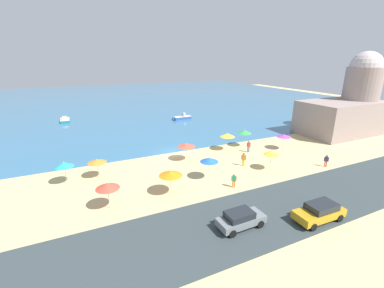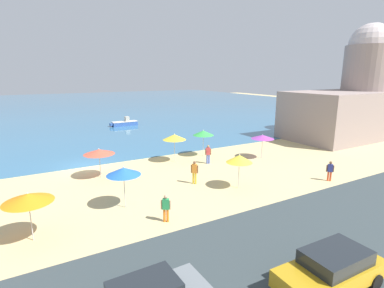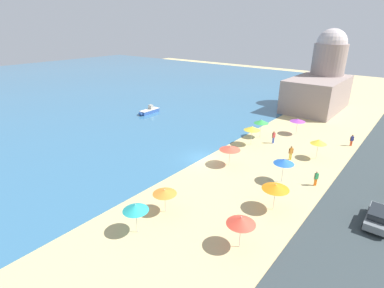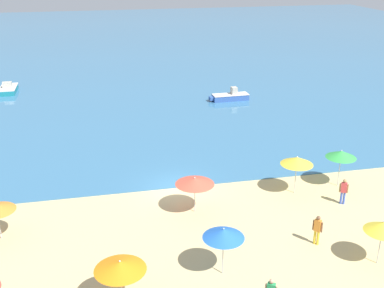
{
  "view_description": "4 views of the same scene",
  "coord_description": "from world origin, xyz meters",
  "px_view_note": "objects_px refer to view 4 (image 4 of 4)",
  "views": [
    {
      "loc": [
        -12.37,
        -33.07,
        13.04
      ],
      "look_at": [
        2.59,
        -0.97,
        1.26
      ],
      "focal_mm": 24.0,
      "sensor_mm": 36.0,
      "label": 1
    },
    {
      "loc": [
        -4.3,
        -26.72,
        8.06
      ],
      "look_at": [
        10.78,
        -0.27,
        0.91
      ],
      "focal_mm": 28.0,
      "sensor_mm": 36.0,
      "label": 2
    },
    {
      "loc": [
        -26.38,
        -19.59,
        15.25
      ],
      "look_at": [
        0.99,
        2.4,
        1.01
      ],
      "focal_mm": 28.0,
      "sensor_mm": 36.0,
      "label": 3
    },
    {
      "loc": [
        -5.19,
        -29.11,
        15.11
      ],
      "look_at": [
        1.75,
        2.67,
        2.07
      ],
      "focal_mm": 45.0,
      "sensor_mm": 36.0,
      "label": 4
    }
  ],
  "objects_px": {
    "beach_umbrella_0": "(120,266)",
    "bather_1": "(344,190)",
    "skiff_nearshore": "(8,89)",
    "skiff_offshore": "(230,97)",
    "beach_umbrella_4": "(195,181)",
    "beach_umbrella_5": "(224,233)",
    "beach_umbrella_3": "(383,227)",
    "beach_umbrella_8": "(341,154)",
    "bather_0": "(317,228)",
    "beach_umbrella_1": "(297,161)"
  },
  "relations": [
    {
      "from": "beach_umbrella_0",
      "to": "bather_1",
      "type": "distance_m",
      "value": 16.14
    },
    {
      "from": "skiff_nearshore",
      "to": "skiff_offshore",
      "type": "bearing_deg",
      "value": -19.61
    },
    {
      "from": "beach_umbrella_4",
      "to": "skiff_nearshore",
      "type": "height_order",
      "value": "beach_umbrella_4"
    },
    {
      "from": "beach_umbrella_5",
      "to": "bather_1",
      "type": "relative_size",
      "value": 1.51
    },
    {
      "from": "skiff_offshore",
      "to": "beach_umbrella_0",
      "type": "bearing_deg",
      "value": -114.91
    },
    {
      "from": "beach_umbrella_3",
      "to": "skiff_offshore",
      "type": "xyz_separation_m",
      "value": [
        0.91,
        29.95,
        -1.73
      ]
    },
    {
      "from": "beach_umbrella_8",
      "to": "bather_0",
      "type": "distance_m",
      "value": 8.0
    },
    {
      "from": "beach_umbrella_0",
      "to": "beach_umbrella_3",
      "type": "bearing_deg",
      "value": 2.3
    },
    {
      "from": "bather_1",
      "to": "skiff_nearshore",
      "type": "height_order",
      "value": "bather_1"
    },
    {
      "from": "beach_umbrella_1",
      "to": "skiff_offshore",
      "type": "distance_m",
      "value": 21.82
    },
    {
      "from": "beach_umbrella_0",
      "to": "skiff_nearshore",
      "type": "relative_size",
      "value": 0.62
    },
    {
      "from": "bather_0",
      "to": "bather_1",
      "type": "bearing_deg",
      "value": 46.39
    },
    {
      "from": "beach_umbrella_3",
      "to": "bather_0",
      "type": "height_order",
      "value": "beach_umbrella_3"
    },
    {
      "from": "beach_umbrella_0",
      "to": "bather_1",
      "type": "bearing_deg",
      "value": 24.74
    },
    {
      "from": "beach_umbrella_5",
      "to": "bather_0",
      "type": "relative_size",
      "value": 1.49
    },
    {
      "from": "beach_umbrella_1",
      "to": "bather_0",
      "type": "distance_m",
      "value": 6.27
    },
    {
      "from": "beach_umbrella_1",
      "to": "beach_umbrella_8",
      "type": "height_order",
      "value": "beach_umbrella_1"
    },
    {
      "from": "beach_umbrella_5",
      "to": "skiff_offshore",
      "type": "relative_size",
      "value": 0.61
    },
    {
      "from": "beach_umbrella_3",
      "to": "skiff_nearshore",
      "type": "xyz_separation_m",
      "value": [
        -23.11,
        38.5,
        -1.76
      ]
    },
    {
      "from": "beach_umbrella_5",
      "to": "beach_umbrella_8",
      "type": "height_order",
      "value": "beach_umbrella_8"
    },
    {
      "from": "bather_0",
      "to": "skiff_nearshore",
      "type": "xyz_separation_m",
      "value": [
        -20.78,
        36.19,
        -0.57
      ]
    },
    {
      "from": "beach_umbrella_8",
      "to": "bather_0",
      "type": "bearing_deg",
      "value": -126.48
    },
    {
      "from": "beach_umbrella_8",
      "to": "beach_umbrella_0",
      "type": "bearing_deg",
      "value": -149.5
    },
    {
      "from": "beach_umbrella_5",
      "to": "skiff_nearshore",
      "type": "xyz_separation_m",
      "value": [
        -15.0,
        37.6,
        -1.91
      ]
    },
    {
      "from": "beach_umbrella_5",
      "to": "skiff_nearshore",
      "type": "distance_m",
      "value": 40.53
    },
    {
      "from": "beach_umbrella_8",
      "to": "bather_1",
      "type": "relative_size",
      "value": 1.53
    },
    {
      "from": "beach_umbrella_8",
      "to": "bather_0",
      "type": "relative_size",
      "value": 1.51
    },
    {
      "from": "beach_umbrella_4",
      "to": "beach_umbrella_5",
      "type": "height_order",
      "value": "beach_umbrella_5"
    },
    {
      "from": "beach_umbrella_1",
      "to": "bather_1",
      "type": "xyz_separation_m",
      "value": [
        2.39,
        -2.09,
        -1.37
      ]
    },
    {
      "from": "beach_umbrella_4",
      "to": "beach_umbrella_8",
      "type": "relative_size",
      "value": 0.9
    },
    {
      "from": "bather_0",
      "to": "bather_1",
      "type": "xyz_separation_m",
      "value": [
        3.7,
        3.89,
        -0.02
      ]
    },
    {
      "from": "beach_umbrella_3",
      "to": "beach_umbrella_4",
      "type": "relative_size",
      "value": 1.05
    },
    {
      "from": "beach_umbrella_3",
      "to": "beach_umbrella_8",
      "type": "bearing_deg",
      "value": 74.78
    },
    {
      "from": "beach_umbrella_8",
      "to": "skiff_offshore",
      "type": "height_order",
      "value": "beach_umbrella_8"
    },
    {
      "from": "beach_umbrella_1",
      "to": "beach_umbrella_4",
      "type": "relative_size",
      "value": 1.11
    },
    {
      "from": "skiff_offshore",
      "to": "skiff_nearshore",
      "type": "bearing_deg",
      "value": 160.39
    },
    {
      "from": "beach_umbrella_8",
      "to": "bather_1",
      "type": "xyz_separation_m",
      "value": [
        -0.99,
        -2.45,
        -1.38
      ]
    },
    {
      "from": "beach_umbrella_5",
      "to": "bather_0",
      "type": "distance_m",
      "value": 6.1
    },
    {
      "from": "skiff_nearshore",
      "to": "skiff_offshore",
      "type": "height_order",
      "value": "skiff_offshore"
    },
    {
      "from": "beach_umbrella_3",
      "to": "bather_1",
      "type": "relative_size",
      "value": 1.45
    },
    {
      "from": "beach_umbrella_3",
      "to": "bather_0",
      "type": "distance_m",
      "value": 3.5
    },
    {
      "from": "beach_umbrella_5",
      "to": "bather_1",
      "type": "height_order",
      "value": "beach_umbrella_5"
    },
    {
      "from": "beach_umbrella_3",
      "to": "beach_umbrella_8",
      "type": "relative_size",
      "value": 0.95
    },
    {
      "from": "beach_umbrella_5",
      "to": "skiff_offshore",
      "type": "xyz_separation_m",
      "value": [
        9.02,
        29.04,
        -1.87
      ]
    },
    {
      "from": "beach_umbrella_1",
      "to": "beach_umbrella_8",
      "type": "bearing_deg",
      "value": 6.15
    },
    {
      "from": "beach_umbrella_5",
      "to": "beach_umbrella_4",
      "type": "bearing_deg",
      "value": 90.15
    },
    {
      "from": "bather_0",
      "to": "skiff_offshore",
      "type": "xyz_separation_m",
      "value": [
        3.25,
        27.63,
        -0.54
      ]
    },
    {
      "from": "beach_umbrella_4",
      "to": "bather_1",
      "type": "relative_size",
      "value": 1.38
    },
    {
      "from": "bather_0",
      "to": "beach_umbrella_4",
      "type": "bearing_deg",
      "value": 139.54
    },
    {
      "from": "skiff_nearshore",
      "to": "beach_umbrella_1",
      "type": "bearing_deg",
      "value": -53.82
    }
  ]
}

